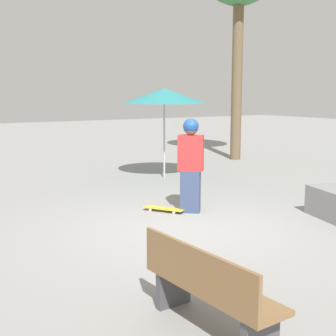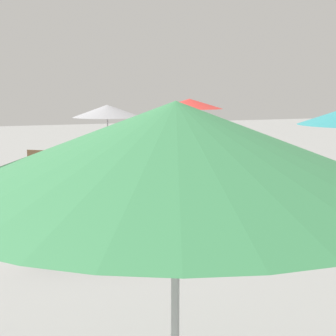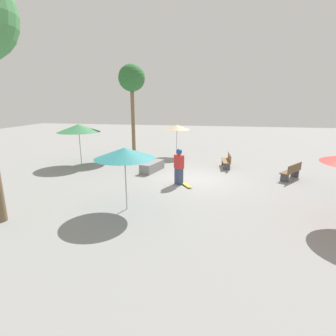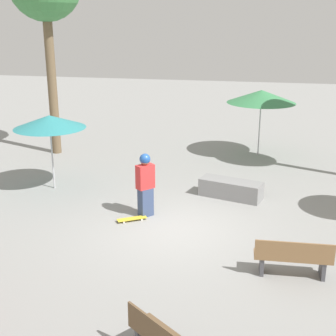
{
  "view_description": "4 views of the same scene",
  "coord_description": "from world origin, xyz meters",
  "px_view_note": "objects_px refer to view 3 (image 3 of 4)",
  "views": [
    {
      "loc": [
        6.22,
        -4.25,
        2.23
      ],
      "look_at": [
        -1.01,
        0.25,
        0.87
      ],
      "focal_mm": 50.0,
      "sensor_mm": 36.0,
      "label": 1
    },
    {
      "loc": [
        2.98,
        9.76,
        2.62
      ],
      "look_at": [
        -0.73,
        0.81,
        1.07
      ],
      "focal_mm": 50.0,
      "sensor_mm": 36.0,
      "label": 2
    },
    {
      "loc": [
        -13.09,
        -1.01,
        3.99
      ],
      "look_at": [
        -1.07,
        1.19,
        0.83
      ],
      "focal_mm": 28.0,
      "sensor_mm": 36.0,
      "label": 3
    },
    {
      "loc": [
        2.18,
        -10.79,
        5.18
      ],
      "look_at": [
        -0.33,
        0.95,
        1.33
      ],
      "focal_mm": 50.0,
      "sensor_mm": 36.0,
      "label": 4
    }
  ],
  "objects_px": {
    "bench_near": "(227,161)",
    "shade_umbrella_green": "(79,128)",
    "concrete_ledge": "(152,166)",
    "shade_umbrella_teal": "(125,153)",
    "palm_tree_right": "(132,80)",
    "bench_far": "(291,172)",
    "skater_main": "(179,165)",
    "shade_umbrella_tan": "(177,127)",
    "skateboard": "(187,185)"
  },
  "relations": [
    {
      "from": "shade_umbrella_green",
      "to": "shade_umbrella_tan",
      "type": "relative_size",
      "value": 1.15
    },
    {
      "from": "bench_near",
      "to": "shade_umbrella_green",
      "type": "distance_m",
      "value": 9.37
    },
    {
      "from": "shade_umbrella_green",
      "to": "shade_umbrella_tan",
      "type": "xyz_separation_m",
      "value": [
        3.8,
        -5.58,
        -0.22
      ]
    },
    {
      "from": "skater_main",
      "to": "palm_tree_right",
      "type": "xyz_separation_m",
      "value": [
        6.76,
        4.42,
        4.46
      ]
    },
    {
      "from": "bench_near",
      "to": "shade_umbrella_teal",
      "type": "bearing_deg",
      "value": 148.17
    },
    {
      "from": "bench_far",
      "to": "shade_umbrella_tan",
      "type": "height_order",
      "value": "shade_umbrella_tan"
    },
    {
      "from": "skater_main",
      "to": "concrete_ledge",
      "type": "bearing_deg",
      "value": 172.08
    },
    {
      "from": "shade_umbrella_green",
      "to": "shade_umbrella_tan",
      "type": "bearing_deg",
      "value": -55.76
    },
    {
      "from": "skateboard",
      "to": "palm_tree_right",
      "type": "xyz_separation_m",
      "value": [
        7.03,
        4.84,
        5.35
      ]
    },
    {
      "from": "bench_near",
      "to": "bench_far",
      "type": "relative_size",
      "value": 1.05
    },
    {
      "from": "shade_umbrella_green",
      "to": "palm_tree_right",
      "type": "relative_size",
      "value": 0.4
    },
    {
      "from": "bench_far",
      "to": "shade_umbrella_teal",
      "type": "xyz_separation_m",
      "value": [
        -5.23,
        7.14,
        1.74
      ]
    },
    {
      "from": "skateboard",
      "to": "shade_umbrella_teal",
      "type": "distance_m",
      "value": 4.23
    },
    {
      "from": "skater_main",
      "to": "bench_near",
      "type": "height_order",
      "value": "skater_main"
    },
    {
      "from": "shade_umbrella_teal",
      "to": "shade_umbrella_tan",
      "type": "distance_m",
      "value": 10.06
    },
    {
      "from": "skater_main",
      "to": "bench_far",
      "type": "relative_size",
      "value": 1.15
    },
    {
      "from": "concrete_ledge",
      "to": "shade_umbrella_tan",
      "type": "relative_size",
      "value": 0.86
    },
    {
      "from": "concrete_ledge",
      "to": "bench_near",
      "type": "distance_m",
      "value": 4.61
    },
    {
      "from": "bench_near",
      "to": "palm_tree_right",
      "type": "height_order",
      "value": "palm_tree_right"
    },
    {
      "from": "concrete_ledge",
      "to": "shade_umbrella_teal",
      "type": "distance_m",
      "value": 5.89
    },
    {
      "from": "bench_far",
      "to": "shade_umbrella_teal",
      "type": "bearing_deg",
      "value": 163.44
    },
    {
      "from": "bench_near",
      "to": "shade_umbrella_green",
      "type": "bearing_deg",
      "value": 92.8
    },
    {
      "from": "shade_umbrella_tan",
      "to": "skateboard",
      "type": "bearing_deg",
      "value": -167.52
    },
    {
      "from": "bench_far",
      "to": "skater_main",
      "type": "bearing_deg",
      "value": 145.15
    },
    {
      "from": "concrete_ledge",
      "to": "shade_umbrella_green",
      "type": "relative_size",
      "value": 0.75
    },
    {
      "from": "concrete_ledge",
      "to": "skater_main",
      "type": "bearing_deg",
      "value": -139.2
    },
    {
      "from": "bench_far",
      "to": "shade_umbrella_green",
      "type": "xyz_separation_m",
      "value": [
        1.02,
        12.33,
        1.91
      ]
    },
    {
      "from": "concrete_ledge",
      "to": "bench_far",
      "type": "xyz_separation_m",
      "value": [
        -0.34,
        -7.5,
        0.16
      ]
    },
    {
      "from": "shade_umbrella_tan",
      "to": "skater_main",
      "type": "bearing_deg",
      "value": -170.51
    },
    {
      "from": "shade_umbrella_green",
      "to": "shade_umbrella_tan",
      "type": "height_order",
      "value": "shade_umbrella_green"
    },
    {
      "from": "bench_near",
      "to": "shade_umbrella_green",
      "type": "height_order",
      "value": "shade_umbrella_green"
    },
    {
      "from": "bench_far",
      "to": "palm_tree_right",
      "type": "distance_m",
      "value": 12.26
    },
    {
      "from": "skater_main",
      "to": "shade_umbrella_green",
      "type": "bearing_deg",
      "value": -161.75
    },
    {
      "from": "bench_far",
      "to": "palm_tree_right",
      "type": "height_order",
      "value": "palm_tree_right"
    },
    {
      "from": "shade_umbrella_teal",
      "to": "skateboard",
      "type": "bearing_deg",
      "value": -31.52
    },
    {
      "from": "concrete_ledge",
      "to": "shade_umbrella_tan",
      "type": "distance_m",
      "value": 4.9
    },
    {
      "from": "skater_main",
      "to": "palm_tree_right",
      "type": "distance_m",
      "value": 9.23
    },
    {
      "from": "shade_umbrella_tan",
      "to": "concrete_ledge",
      "type": "bearing_deg",
      "value": 170.4
    },
    {
      "from": "shade_umbrella_green",
      "to": "skateboard",
      "type": "bearing_deg",
      "value": -113.67
    },
    {
      "from": "skater_main",
      "to": "shade_umbrella_tan",
      "type": "relative_size",
      "value": 0.77
    },
    {
      "from": "palm_tree_right",
      "to": "bench_near",
      "type": "bearing_deg",
      "value": -113.3
    },
    {
      "from": "bench_near",
      "to": "shade_umbrella_teal",
      "type": "distance_m",
      "value": 8.39
    },
    {
      "from": "concrete_ledge",
      "to": "bench_near",
      "type": "xyz_separation_m",
      "value": [
        1.64,
        -4.3,
        0.16
      ]
    },
    {
      "from": "concrete_ledge",
      "to": "shade_umbrella_tan",
      "type": "bearing_deg",
      "value": -9.6
    },
    {
      "from": "bench_near",
      "to": "palm_tree_right",
      "type": "distance_m",
      "value": 8.98
    },
    {
      "from": "shade_umbrella_green",
      "to": "palm_tree_right",
      "type": "xyz_separation_m",
      "value": [
        3.92,
        -2.27,
        3.08
      ]
    },
    {
      "from": "bench_near",
      "to": "shade_umbrella_teal",
      "type": "xyz_separation_m",
      "value": [
        -7.21,
        3.93,
        1.74
      ]
    },
    {
      "from": "shade_umbrella_teal",
      "to": "palm_tree_right",
      "type": "xyz_separation_m",
      "value": [
        10.16,
        2.92,
        3.25
      ]
    },
    {
      "from": "bench_near",
      "to": "shade_umbrella_tan",
      "type": "distance_m",
      "value": 4.84
    },
    {
      "from": "shade_umbrella_green",
      "to": "bench_far",
      "type": "bearing_deg",
      "value": -94.73
    }
  ]
}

